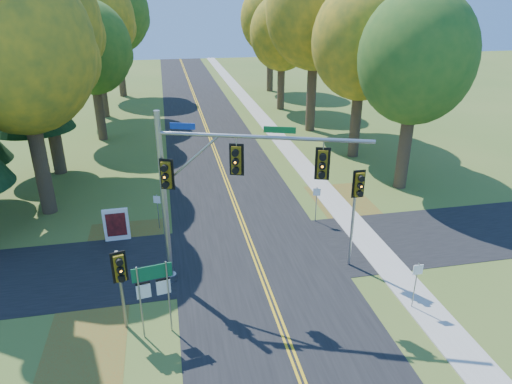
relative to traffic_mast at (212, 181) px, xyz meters
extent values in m
plane|color=#416022|center=(2.18, 0.28, -5.11)|extent=(160.00, 160.00, 0.00)
cube|color=black|center=(2.18, 0.28, -5.10)|extent=(8.00, 160.00, 0.02)
cube|color=black|center=(2.18, 2.28, -5.10)|extent=(60.00, 6.00, 0.02)
cube|color=gold|center=(2.08, 0.28, -5.08)|extent=(0.10, 160.00, 0.01)
cube|color=gold|center=(2.28, 0.28, -5.08)|extent=(0.10, 160.00, 0.01)
cube|color=#9E998E|center=(8.38, 0.28, -5.08)|extent=(1.60, 160.00, 0.06)
cube|color=brown|center=(-4.32, 4.28, -5.10)|extent=(4.00, 6.00, 0.00)
cube|color=brown|center=(8.98, 6.28, -5.10)|extent=(3.50, 8.00, 0.00)
cube|color=brown|center=(-5.32, -2.72, -5.10)|extent=(3.00, 5.00, 0.00)
cylinder|color=#38281C|center=(-9.02, 9.58, -1.73)|extent=(0.86, 0.86, 6.75)
ellipsoid|color=gold|center=(-9.02, 9.58, 4.44)|extent=(8.00, 8.00, 9.20)
sphere|color=gold|center=(-7.42, 10.78, 3.64)|extent=(4.80, 4.80, 4.80)
cylinder|color=#38281C|center=(13.68, 8.98, -2.07)|extent=(0.83, 0.83, 6.08)
ellipsoid|color=#466A21|center=(13.68, 8.98, 3.49)|extent=(7.20, 7.20, 8.28)
sphere|color=#466A21|center=(15.12, 10.06, 2.77)|extent=(4.32, 4.32, 4.32)
sphere|color=#466A21|center=(12.42, 8.26, 4.21)|extent=(3.96, 3.96, 3.96)
cylinder|color=#38281C|center=(-9.62, 16.48, -1.40)|extent=(0.89, 0.89, 7.42)
ellipsoid|color=gold|center=(-9.62, 16.48, 5.33)|extent=(8.60, 8.60, 9.89)
sphere|color=gold|center=(-7.90, 17.77, 4.47)|extent=(5.16, 5.16, 5.16)
sphere|color=gold|center=(-11.12, 15.62, 6.19)|extent=(4.73, 4.73, 4.73)
cylinder|color=#38281C|center=(13.08, 15.78, -1.96)|extent=(0.84, 0.84, 6.30)
ellipsoid|color=gold|center=(13.08, 15.78, 3.85)|extent=(7.60, 7.60, 8.74)
sphere|color=gold|center=(14.60, 16.92, 3.09)|extent=(4.56, 4.56, 4.56)
sphere|color=gold|center=(11.75, 15.02, 4.61)|extent=(4.18, 4.18, 4.18)
cylinder|color=#38281C|center=(-7.42, 24.68, -2.30)|extent=(0.81, 0.81, 5.62)
ellipsoid|color=#466A21|center=(-7.42, 24.68, 2.90)|extent=(6.80, 6.80, 7.82)
sphere|color=#466A21|center=(-6.06, 25.70, 2.22)|extent=(4.08, 4.08, 4.08)
sphere|color=#466A21|center=(-8.61, 24.00, 3.58)|extent=(3.74, 3.74, 3.74)
cylinder|color=#38281C|center=(11.98, 23.88, -1.28)|extent=(0.90, 0.90, 7.65)
ellipsoid|color=gold|center=(11.98, 23.88, 5.62)|extent=(8.80, 8.80, 10.12)
sphere|color=gold|center=(13.74, 25.20, 4.74)|extent=(5.28, 5.28, 5.28)
sphere|color=gold|center=(10.44, 23.00, 6.50)|extent=(4.84, 4.84, 4.84)
cylinder|color=#38281C|center=(-8.02, 33.38, -1.62)|extent=(0.87, 0.87, 6.98)
ellipsoid|color=gold|center=(-8.02, 33.38, 4.74)|extent=(8.20, 8.20, 9.43)
sphere|color=gold|center=(-6.38, 34.61, 3.92)|extent=(4.92, 4.92, 4.92)
sphere|color=gold|center=(-9.45, 32.56, 5.56)|extent=(4.51, 4.51, 4.51)
cylinder|color=#38281C|center=(11.38, 33.08, -2.18)|extent=(0.82, 0.82, 5.85)
ellipsoid|color=gold|center=(11.38, 33.08, 3.19)|extent=(7.00, 7.00, 8.05)
sphere|color=gold|center=(12.78, 34.13, 2.49)|extent=(4.20, 4.20, 4.20)
sphere|color=gold|center=(10.16, 32.38, 3.89)|extent=(3.85, 3.85, 3.85)
cylinder|color=#38281C|center=(-6.82, 44.28, -1.51)|extent=(0.88, 0.88, 7.20)
ellipsoid|color=#466A21|center=(-6.82, 44.28, 5.03)|extent=(8.40, 8.40, 9.66)
sphere|color=#466A21|center=(-5.14, 45.54, 4.19)|extent=(5.04, 5.04, 5.04)
sphere|color=#466A21|center=(-8.29, 43.44, 5.87)|extent=(4.62, 4.62, 4.62)
cylinder|color=#38281C|center=(12.58, 43.78, -1.85)|extent=(0.85, 0.85, 6.53)
ellipsoid|color=gold|center=(12.58, 43.78, 4.15)|extent=(7.80, 7.80, 8.97)
sphere|color=gold|center=(14.14, 44.95, 3.37)|extent=(4.68, 4.68, 4.68)
sphere|color=gold|center=(11.22, 43.00, 4.93)|extent=(4.29, 4.29, 4.29)
cylinder|color=#38281C|center=(-10.82, 16.28, -3.40)|extent=(0.50, 0.50, 3.42)
cone|color=black|center=(-10.82, 16.28, 1.04)|extent=(5.60, 5.60, 5.45)
cone|color=black|center=(-10.82, 16.28, 4.93)|extent=(4.57, 4.57, 5.45)
cylinder|color=gray|center=(-2.02, 0.77, -1.14)|extent=(0.25, 0.25, 7.94)
cylinder|color=gray|center=(-2.02, 0.77, -4.94)|extent=(0.50, 0.50, 0.34)
cylinder|color=gray|center=(1.99, -0.66, 1.93)|extent=(8.07, 3.01, 0.16)
cylinder|color=gray|center=(-0.84, 0.35, 0.79)|extent=(2.45, 0.96, 2.35)
cylinder|color=gray|center=(0.98, -0.30, 1.72)|extent=(0.05, 0.05, 0.41)
cube|color=#72590C|center=(0.98, -0.30, 0.95)|extent=(0.48, 0.45, 1.13)
cube|color=black|center=(0.98, -0.30, 0.95)|extent=(0.57, 0.23, 1.34)
sphere|color=orange|center=(0.89, -0.54, 0.95)|extent=(0.20, 0.20, 0.20)
cylinder|color=black|center=(0.89, -0.54, 1.32)|extent=(0.32, 0.26, 0.27)
cylinder|color=black|center=(0.89, -0.54, 0.95)|extent=(0.32, 0.26, 0.27)
cylinder|color=black|center=(0.89, -0.54, 0.59)|extent=(0.32, 0.26, 0.27)
cylinder|color=gray|center=(4.18, -1.44, 1.72)|extent=(0.05, 0.05, 0.41)
cube|color=#72590C|center=(4.18, -1.44, 0.95)|extent=(0.48, 0.45, 1.13)
cube|color=black|center=(4.18, -1.44, 0.95)|extent=(0.57, 0.23, 1.34)
sphere|color=orange|center=(4.10, -1.68, 0.95)|extent=(0.20, 0.20, 0.20)
cylinder|color=black|center=(4.10, -1.68, 1.32)|extent=(0.32, 0.26, 0.27)
cylinder|color=black|center=(4.10, -1.68, 0.95)|extent=(0.32, 0.26, 0.27)
cylinder|color=black|center=(4.10, -1.68, 0.59)|extent=(0.32, 0.26, 0.27)
cube|color=#72590C|center=(-1.81, 0.52, 0.23)|extent=(0.48, 0.45, 1.13)
cube|color=black|center=(-1.81, 0.52, 0.23)|extent=(0.57, 0.23, 1.34)
sphere|color=orange|center=(-1.89, 0.27, 0.23)|extent=(0.20, 0.20, 0.20)
cylinder|color=black|center=(-1.89, 0.27, 0.59)|extent=(0.32, 0.26, 0.27)
cylinder|color=black|center=(-1.89, 0.27, 0.23)|extent=(0.32, 0.26, 0.27)
cylinder|color=black|center=(-1.89, 0.27, -0.14)|extent=(0.32, 0.26, 0.27)
cube|color=navy|center=(-1.05, 0.43, 2.25)|extent=(0.98, 0.39, 0.25)
cube|color=#0C5926|center=(2.58, -0.87, 2.25)|extent=(1.19, 0.46, 0.25)
cylinder|color=#9B9EA3|center=(6.53, 0.40, -2.64)|extent=(0.13, 0.13, 4.93)
cube|color=#72590C|center=(6.52, 0.16, -0.74)|extent=(0.39, 0.34, 1.12)
cube|color=black|center=(6.52, 0.16, -0.74)|extent=(0.58, 0.04, 1.32)
sphere|color=orange|center=(6.52, -0.10, -0.74)|extent=(0.20, 0.20, 0.20)
cylinder|color=black|center=(6.52, -0.10, -0.38)|extent=(0.27, 0.18, 0.27)
cylinder|color=black|center=(6.52, -0.10, -0.74)|extent=(0.27, 0.18, 0.27)
cylinder|color=black|center=(6.52, -0.10, -1.10)|extent=(0.27, 0.18, 0.27)
cylinder|color=gray|center=(-3.85, -2.14, -3.37)|extent=(0.13, 0.13, 3.47)
cube|color=#72590C|center=(-3.79, -2.37, -2.18)|extent=(0.44, 0.41, 1.08)
cube|color=black|center=(-3.79, -2.37, -2.18)|extent=(0.55, 0.18, 1.28)
sphere|color=orange|center=(-3.72, -2.61, -2.18)|extent=(0.20, 0.20, 0.20)
cylinder|color=black|center=(-3.72, -2.61, -1.83)|extent=(0.30, 0.24, 0.26)
cylinder|color=black|center=(-3.72, -2.61, -2.18)|extent=(0.30, 0.24, 0.26)
cylinder|color=black|center=(-3.72, -2.61, -2.53)|extent=(0.30, 0.24, 0.26)
cylinder|color=gray|center=(-3.14, -2.89, -3.53)|extent=(0.06, 0.06, 3.16)
cylinder|color=gray|center=(-2.10, -2.72, -3.53)|extent=(0.06, 0.06, 3.16)
cube|color=#0C542F|center=(-2.62, -2.78, -2.31)|extent=(1.46, 0.28, 0.58)
cube|color=silver|center=(-2.62, -2.78, -2.31)|extent=(1.25, 0.21, 0.08)
cube|color=silver|center=(-2.99, -2.83, -3.05)|extent=(0.53, 0.13, 0.58)
cube|color=black|center=(-2.99, -2.83, -2.70)|extent=(0.52, 0.09, 0.11)
cube|color=silver|center=(-2.26, -2.72, -3.05)|extent=(0.53, 0.13, 0.58)
cube|color=black|center=(-2.26, -2.72, -2.70)|extent=(0.52, 0.09, 0.11)
cube|color=white|center=(-4.69, 5.17, -4.20)|extent=(1.32, 0.22, 1.82)
cube|color=maroon|center=(-4.69, 5.07, -4.15)|extent=(1.01, 0.05, 1.31)
cube|color=white|center=(-5.20, 5.16, -4.96)|extent=(0.08, 0.08, 0.30)
cube|color=white|center=(-4.19, 5.18, -4.96)|extent=(0.08, 0.08, 0.30)
cylinder|color=gray|center=(6.38, 5.15, -4.03)|extent=(0.05, 0.05, 2.17)
cube|color=white|center=(6.38, 5.13, -3.24)|extent=(0.40, 0.16, 0.44)
cylinder|color=gray|center=(7.86, -3.27, -4.01)|extent=(0.05, 0.05, 2.19)
cube|color=white|center=(7.86, -3.29, -3.21)|extent=(0.42, 0.05, 0.45)
cylinder|color=gray|center=(-2.50, 6.05, -4.07)|extent=(0.05, 0.05, 2.08)
cube|color=silver|center=(-2.51, 6.03, -3.31)|extent=(0.38, 0.18, 0.42)
camera|label=1|loc=(-1.68, -17.35, 7.02)|focal=32.00mm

